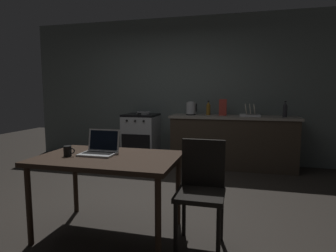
# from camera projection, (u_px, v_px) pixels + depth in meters

# --- Properties ---
(ground_plane) EXTENTS (12.00, 12.00, 0.00)m
(ground_plane) POSITION_uv_depth(u_px,v_px,m) (127.00, 204.00, 3.38)
(ground_plane) COLOR #2D2823
(back_wall) EXTENTS (6.40, 0.10, 2.70)m
(back_wall) POSITION_uv_depth(u_px,v_px,m) (189.00, 90.00, 5.43)
(back_wall) COLOR slate
(back_wall) RESTS_ON ground_plane
(kitchen_counter) EXTENTS (2.16, 0.64, 0.91)m
(kitchen_counter) POSITION_uv_depth(u_px,v_px,m) (232.00, 142.00, 4.99)
(kitchen_counter) COLOR #382D23
(kitchen_counter) RESTS_ON ground_plane
(stove_oven) EXTENTS (0.60, 0.62, 0.91)m
(stove_oven) POSITION_uv_depth(u_px,v_px,m) (141.00, 138.00, 5.40)
(stove_oven) COLOR #B7BABF
(stove_oven) RESTS_ON ground_plane
(dining_table) EXTENTS (1.27, 0.83, 0.74)m
(dining_table) POSITION_uv_depth(u_px,v_px,m) (108.00, 164.00, 2.60)
(dining_table) COLOR #332319
(dining_table) RESTS_ON ground_plane
(chair) EXTENTS (0.40, 0.40, 0.91)m
(chair) POSITION_uv_depth(u_px,v_px,m) (201.00, 185.00, 2.45)
(chair) COLOR black
(chair) RESTS_ON ground_plane
(laptop) EXTENTS (0.32, 0.26, 0.23)m
(laptop) POSITION_uv_depth(u_px,v_px,m) (100.00, 149.00, 2.67)
(laptop) COLOR silver
(laptop) RESTS_ON dining_table
(electric_kettle) EXTENTS (0.20, 0.18, 0.24)m
(electric_kettle) POSITION_uv_depth(u_px,v_px,m) (191.00, 109.00, 5.10)
(electric_kettle) COLOR black
(electric_kettle) RESTS_ON kitchen_counter
(bottle) EXTENTS (0.07, 0.07, 0.27)m
(bottle) POSITION_uv_depth(u_px,v_px,m) (285.00, 110.00, 4.67)
(bottle) COLOR #2D2D33
(bottle) RESTS_ON kitchen_counter
(frying_pan) EXTENTS (0.27, 0.44, 0.05)m
(frying_pan) POSITION_uv_depth(u_px,v_px,m) (143.00, 113.00, 5.31)
(frying_pan) COLOR gray
(frying_pan) RESTS_ON stove_oven
(coffee_mug) EXTENTS (0.11, 0.07, 0.09)m
(coffee_mug) POSITION_uv_depth(u_px,v_px,m) (68.00, 151.00, 2.59)
(coffee_mug) COLOR black
(coffee_mug) RESTS_ON dining_table
(cereal_box) EXTENTS (0.13, 0.05, 0.29)m
(cereal_box) POSITION_uv_depth(u_px,v_px,m) (223.00, 107.00, 4.98)
(cereal_box) COLOR #B2382D
(cereal_box) RESTS_ON kitchen_counter
(dish_rack) EXTENTS (0.34, 0.26, 0.21)m
(dish_rack) POSITION_uv_depth(u_px,v_px,m) (250.00, 113.00, 4.86)
(dish_rack) COLOR silver
(dish_rack) RESTS_ON kitchen_counter
(bottle_b) EXTENTS (0.07, 0.07, 0.26)m
(bottle_b) POSITION_uv_depth(u_px,v_px,m) (208.00, 108.00, 5.11)
(bottle_b) COLOR #8C601E
(bottle_b) RESTS_ON kitchen_counter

